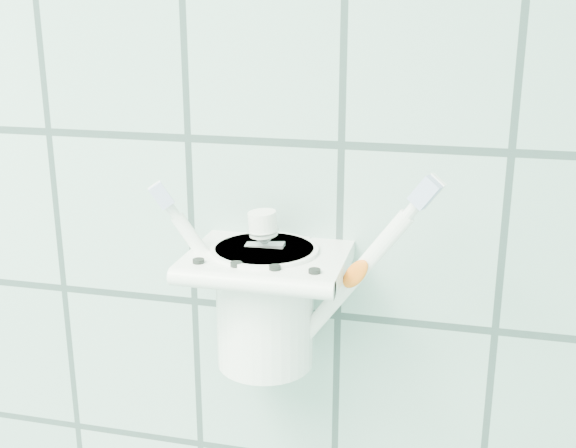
# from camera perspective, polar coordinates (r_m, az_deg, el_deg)

# --- Properties ---
(holder_bracket) EXTENTS (0.13, 0.11, 0.04)m
(holder_bracket) POSITION_cam_1_polar(r_m,az_deg,el_deg) (0.60, -1.62, -3.11)
(holder_bracket) COLOR white
(holder_bracket) RESTS_ON wall_back
(cup) EXTENTS (0.09, 0.09, 0.11)m
(cup) POSITION_cam_1_polar(r_m,az_deg,el_deg) (0.62, -1.84, -6.16)
(cup) COLOR white
(cup) RESTS_ON holder_bracket
(toothbrush_pink) EXTENTS (0.09, 0.03, 0.17)m
(toothbrush_pink) POSITION_cam_1_polar(r_m,az_deg,el_deg) (0.60, -1.14, -2.57)
(toothbrush_pink) COLOR white
(toothbrush_pink) RESTS_ON cup
(toothbrush_blue) EXTENTS (0.04, 0.07, 0.19)m
(toothbrush_blue) POSITION_cam_1_polar(r_m,az_deg,el_deg) (0.61, -1.22, -1.62)
(toothbrush_blue) COLOR white
(toothbrush_blue) RESTS_ON cup
(toothbrush_orange) EXTENTS (0.11, 0.04, 0.20)m
(toothbrush_orange) POSITION_cam_1_polar(r_m,az_deg,el_deg) (0.60, 0.07, -1.24)
(toothbrush_orange) COLOR white
(toothbrush_orange) RESTS_ON cup
(toothpaste_tube) EXTENTS (0.04, 0.03, 0.13)m
(toothpaste_tube) POSITION_cam_1_polar(r_m,az_deg,el_deg) (0.62, -1.10, -3.78)
(toothpaste_tube) COLOR silver
(toothpaste_tube) RESTS_ON cup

